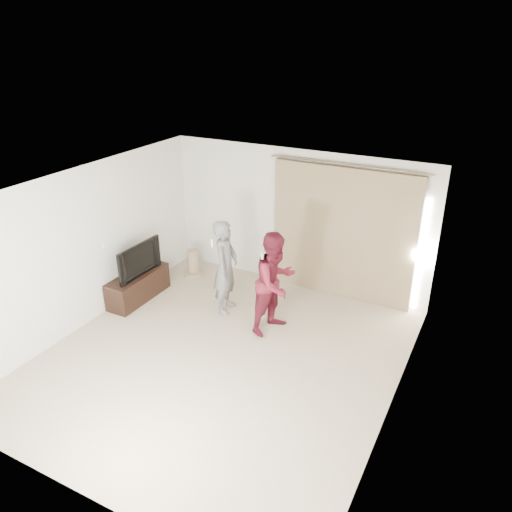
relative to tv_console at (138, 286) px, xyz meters
The scene contains 10 objects.
floor 2.43m from the tv_console, 20.72° to the right, with size 5.50×5.50×0.00m, color #C7B495.
wall_back 3.13m from the tv_console, 39.89° to the left, with size 5.00×0.04×2.60m, color white.
wall_left 1.38m from the tv_console, 105.33° to the right, with size 0.04×5.50×2.60m.
ceiling 3.38m from the tv_console, 20.72° to the right, with size 5.00×5.50×0.01m, color silver.
curtain 3.79m from the tv_console, 29.84° to the left, with size 2.80×0.11×2.46m.
tv_console is the anchor object (origin of this frame).
tv 0.55m from the tv_console, ahead, with size 1.04×0.14×0.60m, color black.
scratching_post 1.31m from the tv_console, 75.08° to the left, with size 0.40×0.40×0.53m.
person_man 1.77m from the tv_console, 13.66° to the left, with size 0.52×0.68×1.66m.
person_woman 2.70m from the tv_console, ahead, with size 0.86×0.98×1.69m.
Camera 1 is at (3.30, -5.22, 4.52)m, focal length 35.00 mm.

